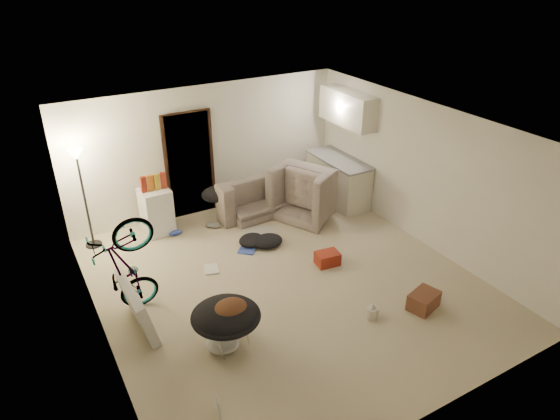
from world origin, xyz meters
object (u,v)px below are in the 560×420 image
armchair (312,194)px  saucer_chair (226,321)px  floor_lamp (81,178)px  drink_case_a (424,301)px  kitchen_counter (338,180)px  juicer (372,312)px  drink_case_b (327,258)px  sofa (261,195)px  mini_fridge (157,211)px  tv_box (137,307)px  bicycle (129,289)px

armchair → saucer_chair: 4.05m
floor_lamp → drink_case_a: 5.81m
kitchen_counter → juicer: 3.83m
juicer → drink_case_a: bearing=-13.7°
drink_case_b → kitchen_counter: bearing=58.2°
floor_lamp → armchair: floor_lamp is taller
sofa → drink_case_b: 2.37m
drink_case_a → drink_case_b: bearing=92.6°
saucer_chair → drink_case_b: 2.44m
mini_fridge → armchair: bearing=-17.5°
mini_fridge → drink_case_b: (2.11, -2.46, -0.32)m
floor_lamp → juicer: size_ratio=7.36×
sofa → drink_case_b: sofa is taller
sofa → armchair: bearing=140.3°
sofa → drink_case_a: sofa is taller
armchair → drink_case_a: size_ratio=2.64×
drink_case_a → armchair: bearing=69.6°
mini_fridge → tv_box: size_ratio=0.81×
sofa → drink_case_a: bearing=95.4°
mini_fridge → tv_box: (-1.06, -2.47, -0.08)m
juicer → drink_case_b: bearing=80.9°
floor_lamp → bicycle: (0.10, -2.21, -0.88)m
saucer_chair → juicer: size_ratio=3.71×
sofa → juicer: 3.83m
bicycle → mini_fridge: bearing=-24.8°
mini_fridge → juicer: size_ratio=3.48×
saucer_chair → sofa: bearing=55.7°
mini_fridge → drink_case_b: bearing=-53.0°
armchair → bicycle: size_ratio=0.73×
bicycle → drink_case_b: size_ratio=4.28×
drink_case_a → juicer: size_ratio=1.82×
saucer_chair → juicer: bearing=-15.0°
kitchen_counter → tv_box: bearing=-157.9°
bicycle → drink_case_a: 4.23m
floor_lamp → mini_fridge: 1.46m
mini_fridge → saucer_chair: mini_fridge is taller
saucer_chair → drink_case_b: size_ratio=2.41×
kitchen_counter → drink_case_b: bearing=-129.4°
bicycle → mini_fridge: size_ratio=1.89×
tv_box → juicer: tv_box is taller
juicer → tv_box: bearing=153.8°
kitchen_counter → bicycle: 4.98m
bicycle → drink_case_a: size_ratio=3.61×
sofa → mini_fridge: size_ratio=2.36×
drink_case_b → juicer: size_ratio=1.54×
juicer → floor_lamp: bearing=127.1°
armchair → drink_case_a: 3.41m
armchair → tv_box: 4.34m
floor_lamp → kitchen_counter: floor_lamp is taller
floor_lamp → tv_box: 2.75m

